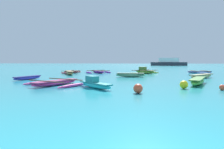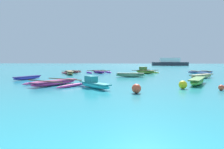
% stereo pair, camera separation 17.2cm
% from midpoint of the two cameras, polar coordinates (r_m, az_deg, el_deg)
% --- Properties ---
extents(moored_boat_0, '(2.13, 3.78, 0.45)m').
position_cam_midpoint_polar(moored_boat_0, '(25.49, -11.77, 0.55)').
color(moored_boat_0, '#B18849').
rests_on(moored_boat_0, ground_plane).
extents(moored_boat_1, '(4.01, 4.05, 0.90)m').
position_cam_midpoint_polar(moored_boat_1, '(27.13, 9.58, 0.89)').
color(moored_boat_1, '#74AA33').
rests_on(moored_boat_1, ground_plane).
extents(moored_boat_2, '(2.57, 2.72, 0.75)m').
position_cam_midpoint_polar(moored_boat_2, '(12.72, -4.84, -2.68)').
color(moored_boat_2, '#28E5EA').
rests_on(moored_boat_2, ground_plane).
extents(moored_boat_3, '(1.56, 2.96, 0.33)m').
position_cam_midpoint_polar(moored_boat_3, '(19.86, -22.75, -0.81)').
color(moored_boat_3, '#4637BE').
rests_on(moored_boat_3, ground_plane).
extents(moored_boat_4, '(3.13, 0.78, 0.44)m').
position_cam_midpoint_polar(moored_boat_4, '(21.16, 5.48, -0.08)').
color(moored_boat_4, '#6BAA7A').
rests_on(moored_boat_4, ground_plane).
extents(moored_boat_5, '(3.95, 3.83, 0.37)m').
position_cam_midpoint_polar(moored_boat_5, '(28.17, -3.69, 0.79)').
color(moored_boat_5, purple).
rests_on(moored_boat_5, ground_plane).
extents(moored_boat_6, '(4.50, 4.20, 0.40)m').
position_cam_midpoint_polar(moored_boat_6, '(14.68, -15.63, -2.24)').
color(moored_boat_6, '#E43B8F').
rests_on(moored_boat_6, ground_plane).
extents(moored_boat_7, '(3.25, 3.23, 0.40)m').
position_cam_midpoint_polar(moored_boat_7, '(21.44, 24.45, -0.42)').
color(moored_boat_7, '#CACC7D').
rests_on(moored_boat_7, ground_plane).
extents(moored_boat_8, '(3.49, 3.19, 0.37)m').
position_cam_midpoint_polar(moored_boat_8, '(30.04, 24.03, 0.65)').
color(moored_boat_8, '#8098D6').
rests_on(moored_boat_8, ground_plane).
extents(moored_boat_9, '(2.40, 4.00, 0.46)m').
position_cam_midpoint_polar(moored_boat_9, '(15.86, 23.48, -1.71)').
color(moored_boat_9, green).
rests_on(moored_boat_9, ground_plane).
extents(moored_boat_10, '(2.43, 3.65, 0.36)m').
position_cam_midpoint_polar(moored_boat_10, '(28.60, -11.24, 0.76)').
color(moored_boat_10, '#D3474D').
rests_on(moored_boat_10, ground_plane).
extents(mooring_buoy_0, '(0.33, 0.33, 0.33)m').
position_cam_midpoint_polar(mooring_buoy_0, '(13.35, 29.10, -3.27)').
color(mooring_buoy_0, '#E54C2D').
rests_on(mooring_buoy_0, ground_plane).
extents(mooring_buoy_1, '(0.51, 0.51, 0.51)m').
position_cam_midpoint_polar(mooring_buoy_1, '(10.73, 7.45, -4.00)').
color(mooring_buoy_1, '#E54C2D').
rests_on(mooring_buoy_1, ground_plane).
extents(mooring_buoy_2, '(0.51, 0.51, 0.51)m').
position_cam_midpoint_polar(mooring_buoy_2, '(13.10, 19.95, -2.76)').
color(mooring_buoy_2, yellow).
rests_on(mooring_buoy_2, ground_plane).
extents(distant_ferry, '(12.27, 2.70, 2.70)m').
position_cam_midpoint_polar(distant_ferry, '(73.30, 16.25, 3.32)').
color(distant_ferry, '#2D333D').
rests_on(distant_ferry, ground_plane).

